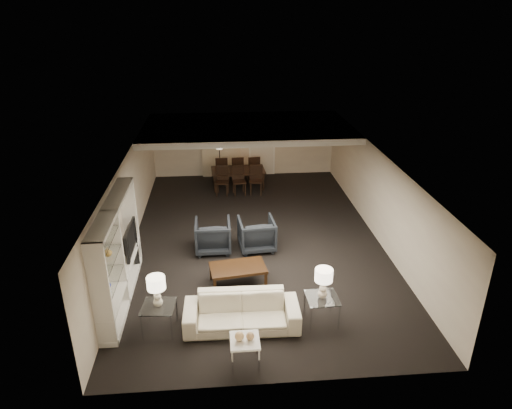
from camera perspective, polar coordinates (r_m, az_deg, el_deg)
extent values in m
plane|color=black|center=(13.27, 0.00, -4.35)|extent=(11.00, 11.00, 0.00)
cube|color=silver|center=(12.29, 0.00, 5.98)|extent=(7.00, 11.00, 0.02)
cube|color=#C0AF9B|center=(17.90, -1.51, 7.55)|extent=(7.00, 0.02, 2.50)
cube|color=#C0AF9B|center=(8.00, 3.46, -15.05)|extent=(7.00, 0.02, 2.50)
cube|color=#C0AF9B|center=(12.93, -15.64, 0.08)|extent=(0.02, 11.00, 2.50)
cube|color=#C0AF9B|center=(13.46, 15.02, 1.10)|extent=(0.02, 11.00, 2.50)
cube|color=silver|center=(15.67, -1.10, 9.55)|extent=(7.00, 4.00, 0.20)
cube|color=beige|center=(17.81, -4.40, 7.24)|extent=(1.50, 0.12, 2.40)
cube|color=silver|center=(17.98, 0.75, 6.97)|extent=(0.90, 0.05, 2.10)
cube|color=#142D38|center=(18.02, 5.25, 8.56)|extent=(0.95, 0.04, 0.65)
cylinder|color=#D8591E|center=(15.82, 0.01, 7.89)|extent=(0.52, 0.52, 0.24)
imported|color=beige|center=(9.81, -1.81, -13.27)|extent=(2.43, 0.99, 0.70)
imported|color=black|center=(12.55, -5.40, -3.91)|extent=(0.97, 0.99, 0.90)
imported|color=black|center=(12.58, 0.08, -3.71)|extent=(1.04, 1.06, 0.90)
sphere|color=#EDBD7D|center=(8.77, -2.09, -16.13)|extent=(0.18, 0.18, 0.18)
sphere|color=tan|center=(8.78, -0.74, -16.12)|extent=(0.15, 0.15, 0.15)
imported|color=black|center=(11.37, -15.95, -4.26)|extent=(1.18, 0.15, 0.68)
imported|color=#2736A9|center=(9.67, -18.19, -9.49)|extent=(0.17, 0.17, 0.18)
imported|color=#AF853A|center=(9.77, -18.05, -5.66)|extent=(0.17, 0.17, 0.18)
cube|color=black|center=(12.04, -14.90, -4.97)|extent=(0.17, 0.17, 1.26)
imported|color=black|center=(16.84, -2.23, 3.22)|extent=(1.99, 1.17, 0.68)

